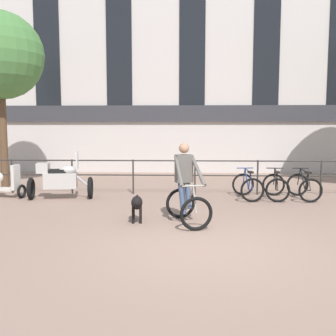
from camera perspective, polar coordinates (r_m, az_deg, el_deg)
name	(u,v)px	position (r m, az deg, el deg)	size (l,w,h in m)	color
ground_plane	(203,247)	(6.90, 5.08, -11.31)	(60.00, 60.00, 0.00)	#8E7060
canal_railing	(195,171)	(11.86, 3.94, -0.45)	(15.05, 0.05, 1.05)	#2D2B28
building_facade	(192,63)	(17.78, 3.52, 14.98)	(18.00, 0.72, 9.65)	beige
cyclist_with_bike	(186,187)	(8.37, 2.64, -2.82)	(0.99, 1.32, 1.70)	black
dog	(137,204)	(8.44, -4.55, -5.17)	(0.29, 0.91, 0.60)	black
parked_motorcycle	(60,179)	(11.49, -15.40, -1.61)	(1.83, 0.86, 1.35)	black
parked_bicycle_near_lamp	(248,186)	(11.39, 11.47, -2.60)	(0.76, 1.17, 0.86)	black
parked_bicycle_mid_left	(276,186)	(11.54, 15.35, -2.59)	(0.78, 1.18, 0.86)	black
parked_bicycle_mid_right	(304,187)	(11.75, 19.11, -2.56)	(0.71, 1.14, 0.86)	black
parked_scooter	(2,182)	(12.34, -22.98, -1.83)	(1.33, 0.64, 0.96)	black
tree_canalside_left	(0,56)	(14.54, -23.24, 14.68)	(2.87, 2.87, 5.81)	brown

